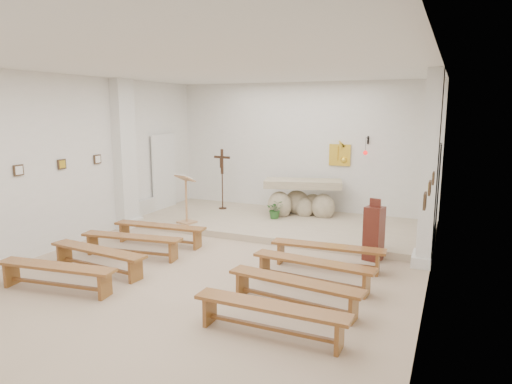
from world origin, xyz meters
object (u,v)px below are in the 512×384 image
at_px(lectern, 186,199).
at_px(bench_left_second, 132,241).
at_px(bench_left_fourth, 56,272).
at_px(donation_pedestal, 374,233).
at_px(bench_right_second, 313,267).
at_px(bench_right_third, 294,287).
at_px(bench_left_third, 98,255).
at_px(altar, 302,200).
at_px(bench_right_fourth, 271,312).
at_px(bench_left_front, 160,230).
at_px(crucifix_stand, 222,175).
at_px(bench_right_front, 328,251).

height_order(lectern, bench_left_second, lectern).
relative_size(bench_left_second, bench_left_fourth, 1.00).
relative_size(donation_pedestal, bench_left_fourth, 0.58).
xyz_separation_m(bench_right_second, bench_right_third, (0.00, -0.91, 0.00)).
xyz_separation_m(donation_pedestal, bench_left_third, (-4.27, -2.63, -0.20)).
height_order(donation_pedestal, bench_right_second, donation_pedestal).
bearing_deg(altar, bench_right_second, -84.85).
bearing_deg(bench_left_second, bench_right_fourth, -34.48).
bearing_deg(bench_right_third, altar, 113.34).
bearing_deg(bench_left_front, altar, 52.30).
relative_size(crucifix_stand, bench_left_third, 0.79).
xyz_separation_m(altar, bench_left_fourth, (-2.08, -5.91, -0.21)).
distance_m(bench_left_second, bench_left_fourth, 1.82).
bearing_deg(bench_right_third, lectern, 146.89).
relative_size(lectern, bench_left_fourth, 0.58).
relative_size(crucifix_stand, bench_right_fourth, 0.80).
height_order(bench_left_front, bench_left_fourth, same).
height_order(altar, crucifix_stand, crucifix_stand).
bearing_deg(bench_right_front, bench_left_fourth, -146.22).
distance_m(lectern, crucifix_stand, 1.78).
bearing_deg(crucifix_stand, bench_right_third, -46.35).
height_order(crucifix_stand, bench_left_front, crucifix_stand).
distance_m(altar, crucifix_stand, 2.26).
distance_m(lectern, bench_left_second, 2.23).
xyz_separation_m(bench_right_second, bench_right_fourth, (0.00, -1.82, 0.00)).
bearing_deg(lectern, bench_right_second, -13.32).
distance_m(altar, bench_right_fourth, 6.11).
height_order(crucifix_stand, bench_right_fourth, crucifix_stand).
xyz_separation_m(altar, bench_right_front, (1.53, -3.19, -0.21)).
height_order(donation_pedestal, bench_right_fourth, donation_pedestal).
bearing_deg(bench_right_fourth, donation_pedestal, 79.72).
bearing_deg(lectern, donation_pedestal, 10.78).
bearing_deg(bench_right_second, altar, 115.71).
bearing_deg(bench_right_front, bench_left_second, -169.18).
bearing_deg(donation_pedestal, altar, 146.41).
distance_m(bench_right_third, bench_right_fourth, 0.91).
bearing_deg(bench_left_front, donation_pedestal, 6.09).
xyz_separation_m(altar, lectern, (-2.23, -1.91, 0.20)).
bearing_deg(altar, bench_right_fourth, -90.82).
xyz_separation_m(bench_left_front, bench_left_second, (0.00, -0.91, 0.00)).
bearing_deg(bench_right_front, donation_pedestal, 47.12).
distance_m(donation_pedestal, bench_left_fourth, 5.55).
height_order(altar, bench_left_fourth, altar).
distance_m(lectern, bench_left_fourth, 4.03).
height_order(bench_right_third, bench_right_fourth, same).
xyz_separation_m(bench_right_front, bench_left_third, (-3.60, -1.82, 0.00)).
distance_m(altar, lectern, 2.94).
distance_m(bench_left_front, bench_left_second, 0.91).
height_order(bench_left_second, bench_right_fourth, same).
height_order(crucifix_stand, bench_left_second, crucifix_stand).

